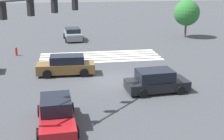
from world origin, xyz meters
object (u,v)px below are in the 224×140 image
(car_2, at_px, (56,114))
(car_4, at_px, (66,65))
(car_5, at_px, (73,34))
(car_1, at_px, (156,81))
(fire_hydrant, at_px, (16,51))
(tree_corner_a, at_px, (187,13))
(traffic_signal_mast, at_px, (15,28))

(car_2, relative_size, car_4, 1.00)
(car_4, relative_size, car_5, 1.11)
(car_1, xyz_separation_m, car_2, (6.85, 4.16, -0.03))
(car_2, distance_m, fire_hydrant, 16.69)
(car_4, distance_m, car_5, 14.09)
(fire_hydrant, bearing_deg, car_4, 124.49)
(tree_corner_a, relative_size, fire_hydrant, 5.61)
(traffic_signal_mast, relative_size, tree_corner_a, 1.43)
(car_2, bearing_deg, traffic_signal_mast, -118.68)
(traffic_signal_mast, bearing_deg, car_1, -24.70)
(car_5, xyz_separation_m, tree_corner_a, (-14.59, 0.48, 2.44))
(tree_corner_a, bearing_deg, car_2, 54.06)
(tree_corner_a, bearing_deg, car_5, -1.87)
(car_2, bearing_deg, car_5, 172.91)
(traffic_signal_mast, bearing_deg, car_4, 27.23)
(car_2, height_order, car_4, car_4)
(car_5, xyz_separation_m, fire_hydrant, (5.99, 6.95, -0.30))
(traffic_signal_mast, xyz_separation_m, car_4, (-2.61, -8.13, -4.50))
(car_5, bearing_deg, car_4, -8.55)
(car_5, relative_size, tree_corner_a, 0.89)
(traffic_signal_mast, height_order, car_2, traffic_signal_mast)
(car_1, xyz_separation_m, tree_corner_a, (-9.56, -18.47, 2.43))
(car_4, height_order, tree_corner_a, tree_corner_a)
(car_2, height_order, fire_hydrant, car_2)
(car_1, distance_m, car_4, 7.85)
(car_2, xyz_separation_m, car_4, (-0.71, -9.06, 0.07))
(tree_corner_a, height_order, fire_hydrant, tree_corner_a)
(traffic_signal_mast, xyz_separation_m, car_1, (-8.75, -3.23, -4.54))
(car_2, distance_m, car_4, 9.09)
(fire_hydrant, bearing_deg, car_2, 104.47)
(car_1, height_order, car_4, car_4)
(car_2, xyz_separation_m, fire_hydrant, (4.17, -16.16, -0.28))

